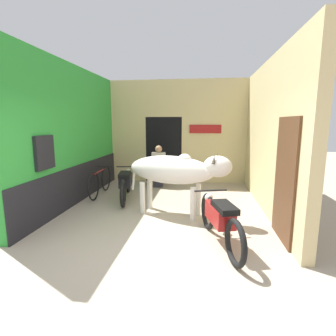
{
  "coord_description": "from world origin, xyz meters",
  "views": [
    {
      "loc": [
        0.82,
        -3.47,
        1.93
      ],
      "look_at": [
        0.06,
        2.24,
        0.93
      ],
      "focal_mm": 28.0,
      "sensor_mm": 36.0,
      "label": 1
    }
  ],
  "objects": [
    {
      "name": "plastic_stool",
      "position": [
        -0.75,
        4.46,
        0.24
      ],
      "size": [
        0.33,
        0.33,
        0.44
      ],
      "color": "beige",
      "rests_on": "ground_plane"
    },
    {
      "name": "bicycle",
      "position": [
        -1.88,
        3.08,
        0.37
      ],
      "size": [
        0.44,
        1.71,
        0.74
      ],
      "color": "black",
      "rests_on": "ground_plane"
    },
    {
      "name": "motorcycle_far",
      "position": [
        -1.09,
        2.79,
        0.44
      ],
      "size": [
        0.61,
        1.95,
        0.77
      ],
      "color": "black",
      "rests_on": "ground_plane"
    },
    {
      "name": "wall_right_with_door",
      "position": [
        2.26,
        2.44,
        1.61
      ],
      "size": [
        0.22,
        4.98,
        3.27
      ],
      "color": "#D1BC84",
      "rests_on": "ground_plane"
    },
    {
      "name": "wall_left_shopfront",
      "position": [
        -2.26,
        2.48,
        1.58
      ],
      "size": [
        0.25,
        4.98,
        3.27
      ],
      "color": "green",
      "rests_on": "ground_plane"
    },
    {
      "name": "wall_back_with_doorway",
      "position": [
        -0.18,
        5.25,
        1.39
      ],
      "size": [
        4.35,
        0.93,
        3.27
      ],
      "color": "#D1BC84",
      "rests_on": "ground_plane"
    },
    {
      "name": "shopkeeper_seated",
      "position": [
        -0.49,
        4.25,
        0.66
      ],
      "size": [
        0.41,
        0.33,
        1.25
      ],
      "color": "#282833",
      "rests_on": "ground_plane"
    },
    {
      "name": "cow",
      "position": [
        0.28,
        1.8,
        0.96
      ],
      "size": [
        2.24,
        1.12,
        1.35
      ],
      "color": "silver",
      "rests_on": "ground_plane"
    },
    {
      "name": "motorcycle_near",
      "position": [
        1.11,
        0.54,
        0.44
      ],
      "size": [
        0.72,
        1.9,
        0.77
      ],
      "color": "black",
      "rests_on": "ground_plane"
    },
    {
      "name": "ground_plane",
      "position": [
        0.0,
        0.0,
        0.0
      ],
      "size": [
        30.0,
        30.0,
        0.0
      ],
      "primitive_type": "plane",
      "color": "tan"
    }
  ]
}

